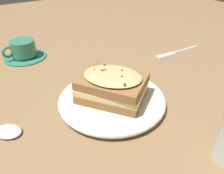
{
  "coord_description": "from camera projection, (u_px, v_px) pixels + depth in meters",
  "views": [
    {
      "loc": [
        -0.21,
        -0.36,
        0.32
      ],
      "look_at": [
        0.01,
        -0.01,
        0.05
      ],
      "focal_mm": 35.0,
      "sensor_mm": 36.0,
      "label": 1
    }
  ],
  "objects": [
    {
      "name": "ground_plane",
      "position": [
        106.0,
        102.0,
        0.52
      ],
      "size": [
        2.4,
        2.4,
        0.0
      ],
      "primitive_type": "plane",
      "color": "olive"
    },
    {
      "name": "dinner_plate",
      "position": [
        112.0,
        99.0,
        0.51
      ],
      "size": [
        0.25,
        0.25,
        0.02
      ],
      "color": "silver",
      "rests_on": "ground_plane"
    },
    {
      "name": "sandwich",
      "position": [
        112.0,
        86.0,
        0.49
      ],
      "size": [
        0.18,
        0.18,
        0.06
      ],
      "rotation": [
        0.0,
        0.0,
        5.37
      ],
      "color": "olive",
      "rests_on": "dinner_plate"
    },
    {
      "name": "teacup_with_saucer",
      "position": [
        24.0,
        51.0,
        0.71
      ],
      "size": [
        0.14,
        0.13,
        0.06
      ],
      "rotation": [
        0.0,
        0.0,
        3.31
      ],
      "color": "#338466",
      "rests_on": "ground_plane"
    },
    {
      "name": "fork",
      "position": [
        173.0,
        52.0,
        0.76
      ],
      "size": [
        0.19,
        0.02,
        0.0
      ],
      "rotation": [
        0.0,
        0.0,
        1.55
      ],
      "color": "silver",
      "rests_on": "ground_plane"
    },
    {
      "name": "spoon",
      "position": [
        4.0,
        130.0,
        0.44
      ],
      "size": [
        0.12,
        0.15,
        0.01
      ],
      "rotation": [
        0.0,
        0.0,
        3.82
      ],
      "color": "silver",
      "rests_on": "ground_plane"
    }
  ]
}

